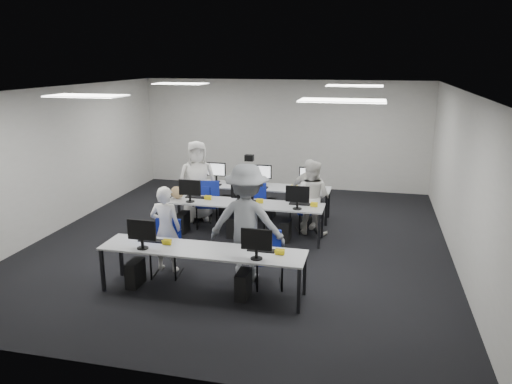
% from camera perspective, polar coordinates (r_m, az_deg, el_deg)
% --- Properties ---
extents(room, '(9.00, 9.02, 3.00)m').
position_cam_1_polar(room, '(9.71, -1.63, 2.80)').
color(room, black).
rests_on(room, ground).
extents(ceiling_panels, '(5.20, 4.60, 0.02)m').
position_cam_1_polar(ceiling_panels, '(9.50, -1.69, 11.58)').
color(ceiling_panels, white).
rests_on(ceiling_panels, room).
extents(desk_front, '(3.20, 0.70, 0.73)m').
position_cam_1_polar(desk_front, '(7.75, -6.17, -6.85)').
color(desk_front, '#A9ABAD').
rests_on(desk_front, ground).
extents(desk_mid, '(3.20, 0.70, 0.73)m').
position_cam_1_polar(desk_mid, '(10.10, -1.30, -1.51)').
color(desk_mid, '#A9ABAD').
rests_on(desk_mid, ground).
extents(desk_back, '(3.20, 0.70, 0.73)m').
position_cam_1_polar(desk_back, '(11.41, 0.46, 0.44)').
color(desk_back, '#A9ABAD').
rests_on(desk_back, ground).
extents(equipment_front, '(2.51, 0.41, 1.19)m').
position_cam_1_polar(equipment_front, '(7.92, -7.47, -8.92)').
color(equipment_front, '#0E27B9').
rests_on(equipment_front, desk_front).
extents(equipment_mid, '(2.91, 0.41, 1.19)m').
position_cam_1_polar(equipment_mid, '(10.23, -2.36, -3.20)').
color(equipment_mid, white).
rests_on(equipment_mid, desk_mid).
extents(equipment_back, '(2.91, 0.41, 1.19)m').
position_cam_1_polar(equipment_back, '(11.47, 1.41, -1.15)').
color(equipment_back, white).
rests_on(equipment_back, desk_back).
extents(chair_0, '(0.51, 0.55, 0.93)m').
position_cam_1_polar(chair_0, '(8.63, -10.15, -7.44)').
color(chair_0, navy).
rests_on(chair_0, ground).
extents(chair_1, '(0.53, 0.56, 0.88)m').
position_cam_1_polar(chair_1, '(8.11, 1.50, -8.82)').
color(chair_1, navy).
rests_on(chair_1, ground).
extents(chair_2, '(0.56, 0.60, 0.97)m').
position_cam_1_polar(chair_2, '(10.92, -5.47, -2.36)').
color(chair_2, navy).
rests_on(chair_2, ground).
extents(chair_3, '(0.53, 0.56, 0.94)m').
position_cam_1_polar(chair_3, '(10.83, -0.06, -2.49)').
color(chair_3, navy).
rests_on(chair_3, ground).
extents(chair_4, '(0.54, 0.56, 0.83)m').
position_cam_1_polar(chair_4, '(10.64, 5.76, -3.07)').
color(chair_4, navy).
rests_on(chair_4, ground).
extents(chair_5, '(0.53, 0.56, 0.86)m').
position_cam_1_polar(chair_5, '(11.28, -6.16, -1.99)').
color(chair_5, navy).
rests_on(chair_5, ground).
extents(chair_6, '(0.49, 0.52, 0.83)m').
position_cam_1_polar(chair_6, '(10.97, -1.15, -2.46)').
color(chair_6, navy).
rests_on(chair_6, ground).
extents(chair_7, '(0.43, 0.46, 0.83)m').
position_cam_1_polar(chair_7, '(10.79, 4.65, -2.80)').
color(chair_7, navy).
rests_on(chair_7, ground).
extents(handbag, '(0.36, 0.29, 0.26)m').
position_cam_1_polar(handbag, '(10.49, -9.01, -0.07)').
color(handbag, tan).
rests_on(handbag, desk_mid).
extents(student_0, '(0.55, 0.37, 1.50)m').
position_cam_1_polar(student_0, '(8.64, -10.26, -4.18)').
color(student_0, white).
rests_on(student_0, ground).
extents(student_1, '(0.86, 0.73, 1.56)m').
position_cam_1_polar(student_1, '(10.36, 6.33, -0.62)').
color(student_1, white).
rests_on(student_1, ground).
extents(student_2, '(1.04, 0.89, 1.80)m').
position_cam_1_polar(student_2, '(11.26, -6.73, 1.28)').
color(student_2, white).
rests_on(student_2, ground).
extents(student_3, '(0.93, 0.52, 1.50)m').
position_cam_1_polar(student_3, '(10.74, 6.03, -0.19)').
color(student_3, white).
rests_on(student_3, ground).
extents(photographer, '(1.26, 0.73, 1.94)m').
position_cam_1_polar(photographer, '(8.13, -1.07, -3.51)').
color(photographer, slate).
rests_on(photographer, ground).
extents(dslr_camera, '(0.14, 0.18, 0.10)m').
position_cam_1_polar(dslr_camera, '(8.03, -0.78, 3.92)').
color(dslr_camera, black).
rests_on(dslr_camera, photographer).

